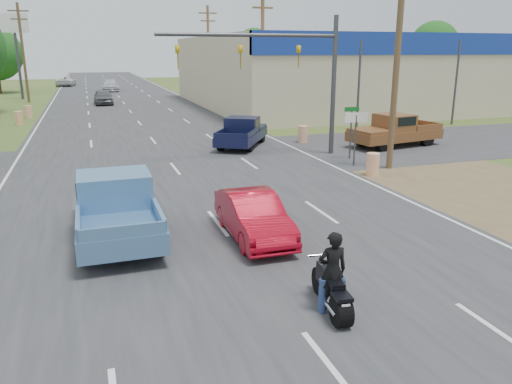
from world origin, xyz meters
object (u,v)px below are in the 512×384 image
object	(u,v)px
blue_pickup	(116,204)
brown_pickup	(393,130)
distant_car_grey	(103,97)
distant_car_white	(66,81)
navy_pickup	(242,132)
red_convertible	(253,216)
motorcycle	(332,293)
distant_car_silver	(110,85)
rider	(332,275)

from	to	relation	value
blue_pickup	brown_pickup	size ratio (longest dim) A/B	0.98
distant_car_grey	distant_car_white	size ratio (longest dim) A/B	0.83
navy_pickup	red_convertible	bearing A→B (deg)	-74.33
motorcycle	brown_pickup	bearing A→B (deg)	59.58
blue_pickup	navy_pickup	world-z (taller)	blue_pickup
navy_pickup	blue_pickup	bearing A→B (deg)	-90.15
blue_pickup	distant_car_silver	size ratio (longest dim) A/B	1.06
red_convertible	brown_pickup	bearing A→B (deg)	43.54
motorcycle	distant_car_white	size ratio (longest dim) A/B	0.38
red_convertible	brown_pickup	world-z (taller)	brown_pickup
red_convertible	distant_car_silver	world-z (taller)	distant_car_silver
motorcycle	distant_car_white	world-z (taller)	distant_car_white
motorcycle	blue_pickup	bearing A→B (deg)	128.97
rider	distant_car_silver	xyz separation A→B (m)	(-1.38, 63.38, -0.06)
distant_car_silver	distant_car_white	world-z (taller)	distant_car_silver
red_convertible	motorcycle	distance (m)	4.65
red_convertible	distant_car_white	world-z (taller)	distant_car_white
distant_car_grey	distant_car_white	world-z (taller)	distant_car_grey
brown_pickup	distant_car_white	world-z (taller)	brown_pickup
distant_car_white	distant_car_silver	bearing A→B (deg)	121.99
red_convertible	distant_car_white	xyz separation A→B (m)	(-7.18, 71.43, 0.08)
brown_pickup	distant_car_grey	size ratio (longest dim) A/B	1.33
motorcycle	distant_car_white	xyz separation A→B (m)	(-7.37, 76.07, 0.28)
distant_car_silver	rider	bearing A→B (deg)	-87.25
blue_pickup	distant_car_silver	world-z (taller)	blue_pickup
red_convertible	distant_car_silver	distance (m)	58.79
distant_car_grey	motorcycle	bearing A→B (deg)	-87.98
distant_car_silver	motorcycle	bearing A→B (deg)	-87.26
navy_pickup	brown_pickup	bearing A→B (deg)	12.43
motorcycle	distant_car_silver	world-z (taller)	distant_car_silver
blue_pickup	distant_car_white	distance (m)	69.99
navy_pickup	distant_car_silver	world-z (taller)	navy_pickup
rider	red_convertible	bearing A→B (deg)	-81.18
navy_pickup	distant_car_grey	world-z (taller)	navy_pickup
rider	distant_car_silver	size ratio (longest dim) A/B	0.31
navy_pickup	distant_car_white	distance (m)	58.40
distant_car_white	brown_pickup	bearing A→B (deg)	114.40
red_convertible	rider	world-z (taller)	rider
rider	brown_pickup	size ratio (longest dim) A/B	0.29
red_convertible	blue_pickup	world-z (taller)	blue_pickup
red_convertible	motorcycle	size ratio (longest dim) A/B	1.98
rider	distant_car_silver	distance (m)	63.39
rider	brown_pickup	world-z (taller)	brown_pickup
brown_pickup	distant_car_grey	bearing A→B (deg)	16.41
distant_car_grey	navy_pickup	bearing A→B (deg)	-77.52
brown_pickup	rider	bearing A→B (deg)	132.82
navy_pickup	brown_pickup	world-z (taller)	brown_pickup
motorcycle	blue_pickup	size ratio (longest dim) A/B	0.35
distant_car_white	navy_pickup	bearing A→B (deg)	107.62
motorcycle	distant_car_grey	xyz separation A→B (m)	(-2.92, 45.38, 0.29)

